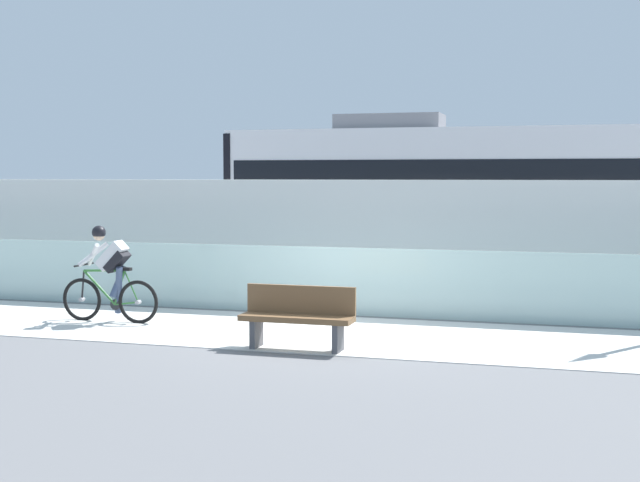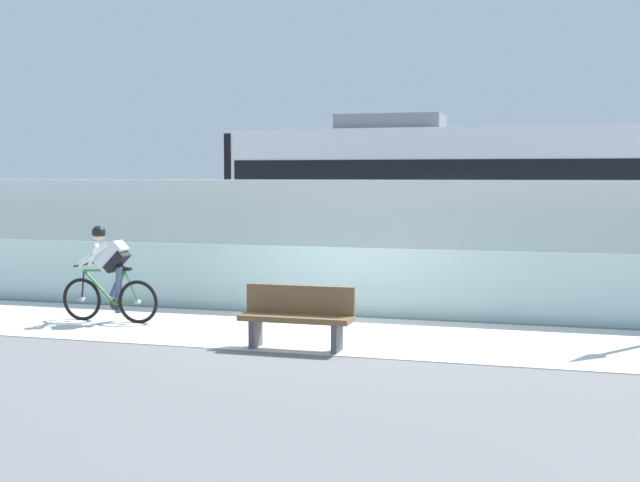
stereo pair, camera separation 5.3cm
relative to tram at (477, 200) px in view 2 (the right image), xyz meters
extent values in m
plane|color=slate|center=(-1.52, -6.85, -1.89)|extent=(200.00, 200.00, 0.00)
cube|color=silver|center=(-1.52, -6.85, -1.89)|extent=(32.00, 3.20, 0.01)
cube|color=silver|center=(-1.52, -5.00, -1.30)|extent=(32.00, 0.05, 1.18)
cube|color=silver|center=(-1.52, -3.20, -0.72)|extent=(32.00, 0.36, 2.35)
cube|color=#595654|center=(-1.52, -0.72, -1.89)|extent=(32.00, 0.08, 0.01)
cube|color=#595654|center=(-1.52, 0.72, -1.89)|extent=(32.00, 0.08, 0.01)
cube|color=silver|center=(0.02, 0.00, 0.01)|extent=(11.00, 2.50, 3.10)
cube|color=black|center=(0.02, 0.00, 0.36)|extent=(10.56, 2.54, 1.04)
cube|color=#14724C|center=(0.02, 0.00, -1.36)|extent=(10.78, 2.53, 0.28)
cube|color=slate|center=(-1.96, 0.00, 1.74)|extent=(2.40, 1.10, 0.36)
cube|color=#232326|center=(-3.50, 0.00, -1.53)|extent=(1.40, 1.88, 0.20)
cylinder|color=black|center=(-3.50, -0.72, -1.59)|extent=(0.60, 0.10, 0.60)
cylinder|color=black|center=(-3.50, 0.72, -1.59)|extent=(0.60, 0.10, 0.60)
cube|color=black|center=(-5.43, 0.00, 0.01)|extent=(0.16, 2.54, 2.94)
torus|color=black|center=(-5.76, -6.85, -1.53)|extent=(0.72, 0.06, 0.72)
cylinder|color=#99999E|center=(-5.76, -6.85, -1.53)|extent=(0.07, 0.10, 0.07)
torus|color=black|center=(-4.71, -6.85, -1.53)|extent=(0.72, 0.06, 0.72)
cylinder|color=#99999E|center=(-4.71, -6.85, -1.53)|extent=(0.07, 0.10, 0.07)
cylinder|color=#337233|center=(-5.42, -6.85, -1.32)|extent=(0.60, 0.04, 0.58)
cylinder|color=#337233|center=(-5.04, -6.85, -1.30)|extent=(0.22, 0.04, 0.59)
cylinder|color=#337233|center=(-5.33, -6.85, -1.03)|extent=(0.76, 0.04, 0.07)
cylinder|color=#337233|center=(-4.92, -6.85, -1.56)|extent=(0.43, 0.03, 0.09)
cylinder|color=#337233|center=(-4.83, -6.85, -1.27)|extent=(0.27, 0.02, 0.53)
cylinder|color=black|center=(-5.73, -6.85, -1.29)|extent=(0.08, 0.03, 0.49)
cube|color=black|center=(-4.95, -6.85, -0.99)|extent=(0.24, 0.10, 0.05)
cylinder|color=black|center=(-5.71, -6.85, -0.94)|extent=(0.03, 0.58, 0.03)
cylinder|color=#262628|center=(-5.13, -6.85, -1.59)|extent=(0.18, 0.02, 0.18)
cube|color=silver|center=(-5.17, -6.85, -0.78)|extent=(0.50, 0.28, 0.51)
cube|color=black|center=(-5.08, -6.85, -0.87)|extent=(0.38, 0.30, 0.38)
sphere|color=beige|center=(-5.41, -6.85, -0.43)|extent=(0.20, 0.20, 0.20)
sphere|color=black|center=(-5.41, -6.85, -0.40)|extent=(0.23, 0.23, 0.23)
cylinder|color=silver|center=(-5.53, -6.85, -0.77)|extent=(0.44, 0.41, 0.41)
cylinder|color=silver|center=(-5.53, -6.85, -0.77)|extent=(0.44, 0.41, 0.41)
cylinder|color=#384766|center=(-5.06, -6.85, -1.35)|extent=(0.29, 0.33, 0.80)
cylinder|color=#384766|center=(-5.06, -6.85, -1.21)|extent=(0.29, 0.33, 0.54)
cube|color=brown|center=(-1.53, -8.20, -1.44)|extent=(1.60, 0.44, 0.08)
cube|color=brown|center=(-1.53, -8.00, -1.20)|extent=(1.60, 0.06, 0.40)
cube|color=#4C4C51|center=(-2.13, -8.20, -1.69)|extent=(0.08, 0.36, 0.41)
cube|color=#4C4C51|center=(-0.93, -8.20, -1.69)|extent=(0.08, 0.36, 0.41)
camera|label=1|loc=(2.26, -19.83, 0.57)|focal=49.67mm
camera|label=2|loc=(2.31, -19.81, 0.57)|focal=49.67mm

